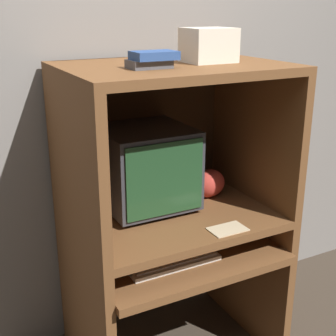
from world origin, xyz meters
name	(u,v)px	position (x,y,z in m)	size (l,w,h in m)	color
wall_back	(134,79)	(0.00, 0.73, 1.30)	(6.00, 0.06, 2.60)	gray
desk_base	(177,288)	(0.00, 0.29, 0.38)	(0.91, 0.71, 0.61)	brown
desk_monitor_shelf	(173,219)	(0.00, 0.34, 0.72)	(0.91, 0.67, 0.15)	brown
hutch_upper	(169,117)	(0.00, 0.37, 1.18)	(0.91, 0.67, 0.65)	brown
crt_monitor	(146,167)	(-0.08, 0.44, 0.95)	(0.39, 0.38, 0.37)	#333338
keyboard	(171,260)	(-0.09, 0.18, 0.62)	(0.40, 0.16, 0.03)	beige
mouse	(222,244)	(0.17, 0.19, 0.62)	(0.06, 0.04, 0.03)	black
snack_bag	(209,183)	(0.24, 0.42, 0.82)	(0.17, 0.12, 0.14)	#BC382D
book_stack	(152,60)	(-0.14, 0.24, 1.44)	(0.17, 0.12, 0.06)	#4C4C51
paper_card	(228,229)	(0.12, 0.07, 0.76)	(0.16, 0.10, 0.00)	#CCB28C
storage_box	(209,45)	(0.15, 0.32, 1.48)	(0.20, 0.17, 0.14)	beige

